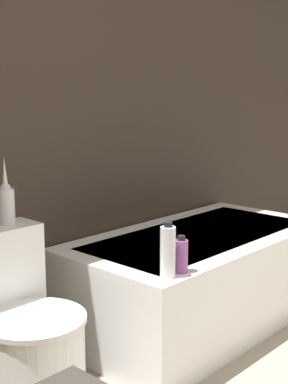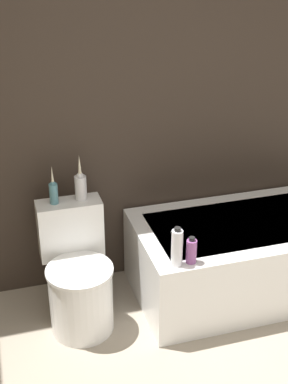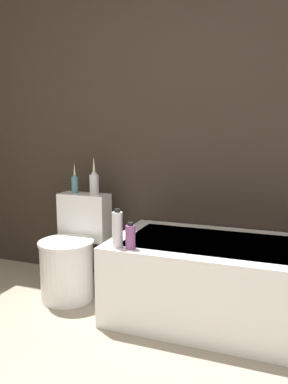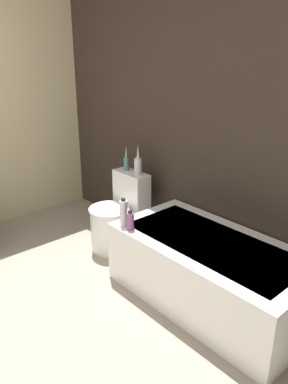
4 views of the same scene
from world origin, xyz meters
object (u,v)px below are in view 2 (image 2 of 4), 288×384
bathtub (251,254)px  shampoo_bottle_short (191,251)px  vase_gold (53,191)px  vase_silver (81,185)px  shampoo_bottle_tall (177,247)px  toilet (78,279)px

bathtub → shampoo_bottle_short: size_ratio=9.46×
vase_gold → vase_silver: size_ratio=0.84×
bathtub → shampoo_bottle_tall: bearing=-153.5°
vase_silver → vase_gold: bearing=-176.5°
bathtub → toilet: 1.14m
toilet → shampoo_bottle_tall: size_ratio=3.09×
toilet → vase_gold: size_ratio=3.04×
shampoo_bottle_short → toilet: bearing=152.8°
toilet → shampoo_bottle_short: toilet is taller
shampoo_bottle_short → vase_gold: bearing=143.1°
vase_silver → shampoo_bottle_tall: (0.42, -0.51, -0.20)m
bathtub → vase_silver: size_ratio=5.38×
toilet → vase_gold: bearing=111.9°
vase_gold → shampoo_bottle_short: bearing=-36.9°
toilet → shampoo_bottle_short: size_ratio=4.51×
vase_gold → shampoo_bottle_tall: bearing=-40.6°
vase_silver → shampoo_bottle_short: 0.76m
toilet → shampoo_bottle_short: (0.59, -0.30, 0.27)m
vase_gold → shampoo_bottle_short: 0.87m
shampoo_bottle_short → shampoo_bottle_tall: bearing=179.0°
vase_gold → shampoo_bottle_tall: size_ratio=1.01×
shampoo_bottle_tall → vase_silver: bearing=129.6°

